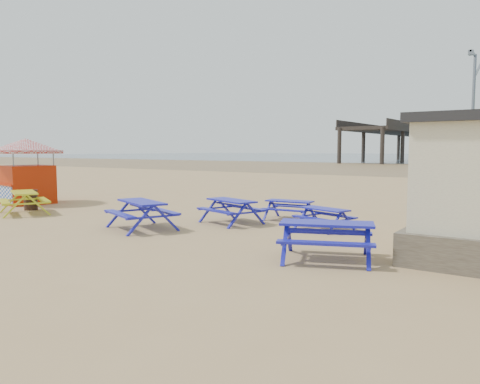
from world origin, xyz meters
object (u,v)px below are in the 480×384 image
Objects in this scene: picnic_table_blue_b at (324,219)px; picnic_table_yellow at (24,203)px; ice_cream_kiosk at (26,163)px; picnic_table_blue_a at (231,211)px; litter_bin at (31,200)px.

picnic_table_yellow reaches higher than picnic_table_blue_b.
ice_cream_kiosk reaches higher than picnic_table_blue_b.
picnic_table_blue_a is at bearing -150.77° from picnic_table_blue_b.
picnic_table_blue_b is 0.49× the size of ice_cream_kiosk.
ice_cream_kiosk is (-13.77, -1.14, 1.50)m from picnic_table_blue_b.
ice_cream_kiosk is 2.87m from litter_bin.
picnic_table_blue_b is 11.82m from litter_bin.
litter_bin is (2.19, -1.21, -1.42)m from ice_cream_kiosk.
ice_cream_kiosk is (-3.04, 1.99, 1.40)m from picnic_table_yellow.
picnic_table_blue_a is 3.07m from picnic_table_blue_b.
picnic_table_blue_a is 8.13m from picnic_table_yellow.
picnic_table_yellow is (-10.73, -3.13, 0.10)m from picnic_table_blue_b.
picnic_table_yellow is at bearing -146.04° from picnic_table_blue_b.
picnic_table_blue_a is at bearing 13.42° from ice_cream_kiosk.
ice_cream_kiosk reaches higher than picnic_table_yellow.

